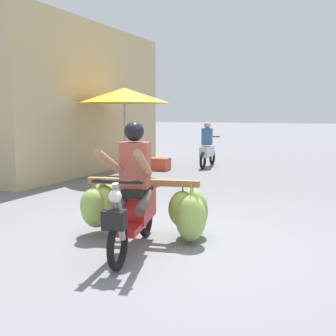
{
  "coord_description": "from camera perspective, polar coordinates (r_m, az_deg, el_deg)",
  "views": [
    {
      "loc": [
        1.9,
        -4.46,
        1.68
      ],
      "look_at": [
        -0.46,
        0.63,
        0.9
      ],
      "focal_mm": 42.63,
      "sensor_mm": 36.0,
      "label": 1
    }
  ],
  "objects": [
    {
      "name": "ground_plane",
      "position": [
        5.13,
        1.75,
        -11.2
      ],
      "size": [
        120.0,
        120.0,
        0.0
      ],
      "primitive_type": "plane",
      "color": "slate"
    },
    {
      "name": "motorbike_main_loaded",
      "position": [
        5.25,
        -4.27,
        -5.22
      ],
      "size": [
        1.83,
        1.98,
        1.58
      ],
      "color": "black",
      "rests_on": "ground"
    },
    {
      "name": "motorbike_distant_ahead_right",
      "position": [
        12.33,
        5.63,
        2.72
      ],
      "size": [
        0.5,
        1.62,
        1.4
      ],
      "color": "black",
      "rests_on": "ground"
    },
    {
      "name": "shopfront_building",
      "position": [
        12.73,
        -17.36,
        9.21
      ],
      "size": [
        4.24,
        6.62,
        4.09
      ],
      "color": "tan",
      "rests_on": "ground"
    },
    {
      "name": "market_umbrella_near_shop",
      "position": [
        10.4,
        -6.25,
        10.27
      ],
      "size": [
        2.36,
        2.36,
        2.31
      ],
      "color": "#99999E",
      "rests_on": "ground"
    },
    {
      "name": "produce_crate",
      "position": [
        11.71,
        -1.19,
        0.57
      ],
      "size": [
        0.56,
        0.4,
        0.36
      ],
      "primitive_type": "cube",
      "color": "#CC4C38",
      "rests_on": "ground"
    }
  ]
}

